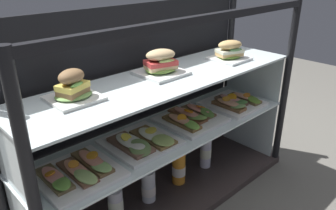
% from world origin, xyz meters
% --- Properties ---
extents(ground_plane, '(6.00, 6.00, 0.02)m').
position_xyz_m(ground_plane, '(0.00, 0.00, -0.01)').
color(ground_plane, '#5E5B54').
rests_on(ground_plane, ground).
extents(case_base_deck, '(1.44, 0.43, 0.04)m').
position_xyz_m(case_base_deck, '(0.00, 0.00, 0.02)').
color(case_base_deck, '#392E2E').
rests_on(case_base_deck, ground).
extents(case_frame, '(1.44, 0.43, 0.95)m').
position_xyz_m(case_frame, '(0.00, 0.11, 0.52)').
color(case_frame, black).
rests_on(case_frame, ground).
extents(riser_lower_tier, '(1.37, 0.35, 0.34)m').
position_xyz_m(riser_lower_tier, '(0.00, 0.00, 0.21)').
color(riser_lower_tier, silver).
rests_on(riser_lower_tier, case_base_deck).
extents(shelf_lower_glass, '(1.39, 0.37, 0.01)m').
position_xyz_m(shelf_lower_glass, '(0.00, 0.00, 0.39)').
color(shelf_lower_glass, silver).
rests_on(shelf_lower_glass, riser_lower_tier).
extents(riser_upper_tier, '(1.37, 0.35, 0.26)m').
position_xyz_m(riser_upper_tier, '(0.00, 0.00, 0.52)').
color(riser_upper_tier, silver).
rests_on(riser_upper_tier, shelf_lower_glass).
extents(shelf_upper_glass, '(1.39, 0.37, 0.01)m').
position_xyz_m(shelf_upper_glass, '(0.00, 0.00, 0.65)').
color(shelf_upper_glass, silver).
rests_on(shelf_upper_glass, riser_upper_tier).
extents(plated_roll_sandwich_far_left, '(0.18, 0.18, 0.12)m').
position_xyz_m(plated_roll_sandwich_far_left, '(-0.43, 0.04, 0.70)').
color(plated_roll_sandwich_far_left, white).
rests_on(plated_roll_sandwich_far_left, shelf_upper_glass).
extents(plated_roll_sandwich_mid_left, '(0.20, 0.20, 0.11)m').
position_xyz_m(plated_roll_sandwich_mid_left, '(0.00, 0.05, 0.70)').
color(plated_roll_sandwich_mid_left, white).
rests_on(plated_roll_sandwich_mid_left, shelf_upper_glass).
extents(plated_roll_sandwich_center, '(0.17, 0.17, 0.10)m').
position_xyz_m(plated_roll_sandwich_center, '(0.41, -0.02, 0.70)').
color(plated_roll_sandwich_center, white).
rests_on(plated_roll_sandwich_center, shelf_upper_glass).
extents(open_sandwich_tray_mid_left, '(0.29, 0.28, 0.05)m').
position_xyz_m(open_sandwich_tray_mid_left, '(-0.48, -0.03, 0.41)').
color(open_sandwich_tray_mid_left, white).
rests_on(open_sandwich_tray_mid_left, shelf_lower_glass).
extents(open_sandwich_tray_left_of_center, '(0.29, 0.28, 0.06)m').
position_xyz_m(open_sandwich_tray_left_of_center, '(-0.17, -0.02, 0.41)').
color(open_sandwich_tray_left_of_center, white).
rests_on(open_sandwich_tray_left_of_center, shelf_lower_glass).
extents(open_sandwich_tray_near_right_corner, '(0.29, 0.28, 0.06)m').
position_xyz_m(open_sandwich_tray_near_right_corner, '(0.15, -0.00, 0.41)').
color(open_sandwich_tray_near_right_corner, white).
rests_on(open_sandwich_tray_near_right_corner, shelf_lower_glass).
extents(open_sandwich_tray_mid_right, '(0.29, 0.28, 0.06)m').
position_xyz_m(open_sandwich_tray_mid_right, '(0.47, -0.03, 0.41)').
color(open_sandwich_tray_mid_right, white).
rests_on(open_sandwich_tray_mid_right, shelf_lower_glass).
extents(juice_bottle_back_left, '(0.07, 0.07, 0.22)m').
position_xyz_m(juice_bottle_back_left, '(-0.30, 0.02, 0.13)').
color(juice_bottle_back_left, silver).
rests_on(juice_bottle_back_left, case_base_deck).
extents(juice_bottle_front_second, '(0.07, 0.07, 0.22)m').
position_xyz_m(juice_bottle_front_second, '(-0.10, 0.03, 0.12)').
color(juice_bottle_front_second, silver).
rests_on(juice_bottle_front_second, case_base_deck).
extents(juice_bottle_back_center, '(0.07, 0.07, 0.24)m').
position_xyz_m(juice_bottle_back_center, '(0.10, 0.03, 0.13)').
color(juice_bottle_back_center, orange).
rests_on(juice_bottle_back_center, case_base_deck).
extents(juice_bottle_tucked_behind, '(0.06, 0.06, 0.23)m').
position_xyz_m(juice_bottle_tucked_behind, '(0.32, 0.03, 0.13)').
color(juice_bottle_tucked_behind, white).
rests_on(juice_bottle_tucked_behind, case_base_deck).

